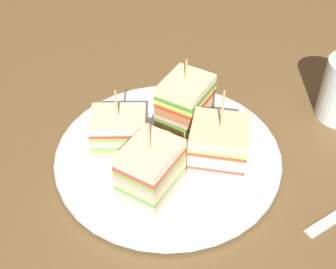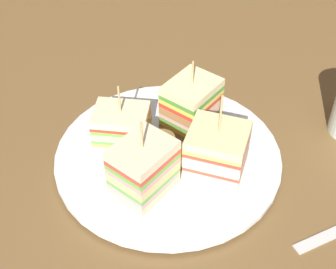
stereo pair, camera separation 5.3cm
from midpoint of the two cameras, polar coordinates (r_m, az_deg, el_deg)
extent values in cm
cube|color=brown|center=(56.84, 2.68, -3.91)|extent=(122.03, 88.49, 1.80)
cylinder|color=white|center=(55.99, 2.72, -3.09)|extent=(16.30, 16.30, 0.55)
cylinder|color=white|center=(55.56, 2.74, -2.65)|extent=(26.28, 26.28, 0.67)
cube|color=beige|center=(51.29, 0.10, -6.15)|extent=(7.99, 7.87, 1.06)
cube|color=#B2844C|center=(52.92, 2.19, -4.21)|extent=(3.42, 3.84, 1.06)
cube|color=pink|center=(50.67, 0.10, -5.53)|extent=(7.99, 7.87, 0.60)
cube|color=#5AA049|center=(50.23, 0.10, -5.08)|extent=(7.99, 7.87, 0.60)
cube|color=#DFBF7C|center=(49.61, 0.10, -4.43)|extent=(7.99, 7.87, 1.06)
cube|color=#B2844C|center=(51.30, 2.26, -2.49)|extent=(3.42, 3.84, 1.06)
cube|color=pink|center=(49.01, 0.10, -3.77)|extent=(7.99, 7.87, 0.60)
cube|color=#63AF3E|center=(48.58, 0.10, -3.29)|extent=(7.99, 7.87, 0.60)
cube|color=#CA3F32|center=(48.15, 0.10, -2.80)|extent=(7.99, 7.87, 0.60)
cube|color=beige|center=(47.56, 0.11, -2.09)|extent=(7.99, 7.87, 1.06)
cylinder|color=tan|center=(46.05, 0.11, -0.17)|extent=(0.24, 0.24, 3.30)
cube|color=beige|center=(53.86, 8.58, -3.73)|extent=(7.62, 7.87, 1.07)
cube|color=#9E7242|center=(54.16, 5.42, -3.03)|extent=(5.42, 2.22, 1.07)
cube|color=pink|center=(53.31, 8.66, -3.16)|extent=(7.62, 7.87, 0.47)
cube|color=#D8402C|center=(52.98, 8.71, -2.81)|extent=(7.62, 7.87, 0.47)
cube|color=beige|center=(52.44, 8.80, -2.22)|extent=(7.62, 7.87, 1.07)
cube|color=#9E7242|center=(52.75, 5.56, -1.51)|extent=(5.42, 2.22, 1.07)
cube|color=pink|center=(51.91, 8.89, -1.62)|extent=(7.62, 7.87, 0.47)
cube|color=red|center=(51.59, 8.94, -1.25)|extent=(7.62, 7.87, 0.47)
cube|color=#EAC254|center=(51.27, 9.00, -0.88)|extent=(7.62, 7.87, 0.47)
cube|color=beige|center=(50.75, 9.09, -0.25)|extent=(7.62, 7.87, 1.07)
cylinder|color=tan|center=(48.81, 9.46, 2.29)|extent=(0.24, 0.24, 4.82)
cube|color=#DAC07D|center=(58.92, 5.31, 1.46)|extent=(8.02, 7.88, 0.97)
cube|color=#B2844C|center=(56.99, 3.59, -0.13)|extent=(3.38, 3.93, 0.97)
cube|color=#F9CA4C|center=(58.42, 5.36, 2.03)|extent=(8.02, 7.88, 0.57)
cube|color=#4F9139|center=(58.06, 5.39, 2.45)|extent=(8.02, 7.88, 0.57)
cube|color=pink|center=(57.69, 5.43, 2.88)|extent=(8.02, 7.88, 0.57)
cube|color=beige|center=(57.21, 5.48, 3.48)|extent=(8.02, 7.88, 0.97)
cube|color=#9E7242|center=(55.22, 3.71, 1.90)|extent=(3.38, 3.93, 0.97)
cube|color=red|center=(56.73, 5.53, 4.08)|extent=(8.02, 7.88, 0.57)
cube|color=#FEDB4E|center=(56.38, 5.57, 4.53)|extent=(8.02, 7.88, 0.57)
cube|color=#4C9B3E|center=(56.03, 5.61, 4.98)|extent=(8.02, 7.88, 0.57)
cube|color=beige|center=(55.57, 5.66, 5.61)|extent=(8.02, 7.88, 0.97)
cylinder|color=tan|center=(54.38, 5.80, 7.30)|extent=(0.24, 0.24, 3.05)
cube|color=beige|center=(56.57, -2.80, -0.51)|extent=(5.72, 6.94, 0.93)
cube|color=#9E7242|center=(56.22, 0.28, -0.78)|extent=(4.65, 1.01, 0.93)
cube|color=yellow|center=(56.10, -2.82, 0.00)|extent=(5.72, 6.94, 0.44)
cube|color=#59A24A|center=(55.80, -2.84, 0.33)|extent=(5.72, 6.94, 0.44)
cube|color=#DDB688|center=(55.34, -2.86, 0.85)|extent=(5.72, 6.94, 0.93)
cube|color=#9E7242|center=(54.99, 0.28, 0.59)|extent=(4.65, 1.01, 0.93)
cube|color=#63B041|center=(54.89, -2.89, 1.39)|extent=(5.72, 6.94, 0.44)
cube|color=red|center=(54.60, -2.90, 1.74)|extent=(5.72, 6.94, 0.44)
cube|color=beige|center=(54.15, -2.93, 2.28)|extent=(5.72, 6.94, 0.93)
cylinder|color=tan|center=(52.74, -3.01, 4.13)|extent=(0.24, 0.24, 3.52)
cylinder|color=#E1C773|center=(54.60, 2.56, -2.65)|extent=(4.47, 4.49, 1.01)
cylinder|color=#E1B064|center=(54.45, 3.04, -2.17)|extent=(4.76, 4.76, 0.74)
cylinder|color=#DFC166|center=(53.55, 2.56, -2.37)|extent=(6.02, 5.99, 0.85)
cylinder|color=#EBDA80|center=(54.97, 1.70, -0.87)|extent=(4.76, 4.74, 0.89)
cube|color=silver|center=(53.29, 22.30, -10.90)|extent=(5.06, 9.68, 0.25)
camera|label=1|loc=(0.03, -87.13, 2.64)|focal=50.80mm
camera|label=2|loc=(0.03, 92.87, -2.64)|focal=50.80mm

